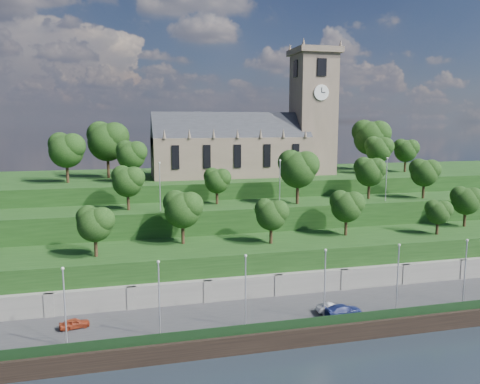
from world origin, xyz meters
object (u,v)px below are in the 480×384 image
object	(u,v)px
church	(253,139)
car_middle	(331,308)
car_right	(343,310)
car_left	(75,323)

from	to	relation	value
church	car_middle	bearing A→B (deg)	-91.59
car_middle	car_right	distance (m)	1.70
church	car_left	bearing A→B (deg)	-129.75
car_left	car_middle	size ratio (longest dim) A/B	0.95
car_middle	car_right	size ratio (longest dim) A/B	0.73
church	car_right	xyz separation A→B (m)	(-0.12, -43.31, -19.80)
car_left	car_right	xyz separation A→B (m)	(32.32, -4.32, 0.14)
car_left	car_right	world-z (taller)	car_right
car_middle	car_left	bearing A→B (deg)	89.81
church	car_right	bearing A→B (deg)	-90.16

